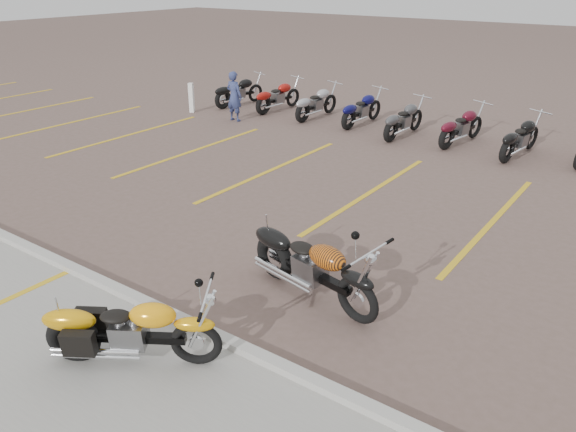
% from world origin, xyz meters
% --- Properties ---
extents(ground, '(100.00, 100.00, 0.00)m').
position_xyz_m(ground, '(0.00, 0.00, 0.00)').
color(ground, brown).
rests_on(ground, ground).
extents(concrete_apron, '(60.00, 5.00, 0.01)m').
position_xyz_m(concrete_apron, '(0.00, -4.50, 0.01)').
color(concrete_apron, '#9E9B93').
rests_on(concrete_apron, ground).
extents(curb, '(60.00, 0.18, 0.12)m').
position_xyz_m(curb, '(0.00, -2.00, 0.06)').
color(curb, '#ADAAA3').
rests_on(curb, ground).
extents(parking_stripes, '(38.00, 5.50, 0.01)m').
position_xyz_m(parking_stripes, '(0.00, 4.00, 0.00)').
color(parking_stripes, gold).
rests_on(parking_stripes, ground).
extents(yellow_cruiser, '(1.94, 1.30, 0.91)m').
position_xyz_m(yellow_cruiser, '(0.35, -2.94, 0.45)').
color(yellow_cruiser, black).
rests_on(yellow_cruiser, ground).
extents(flame_cruiser, '(2.44, 0.64, 1.01)m').
position_xyz_m(flame_cruiser, '(1.32, -0.35, 0.50)').
color(flame_cruiser, black).
rests_on(flame_cruiser, ground).
extents(person_a, '(0.58, 0.38, 1.59)m').
position_xyz_m(person_a, '(-6.66, 7.20, 0.79)').
color(person_a, navy).
rests_on(person_a, ground).
extents(bollard, '(0.20, 0.20, 1.00)m').
position_xyz_m(bollard, '(-8.63, 7.22, 0.50)').
color(bollard, white).
rests_on(bollard, ground).
extents(bg_bike_row, '(18.96, 2.05, 1.10)m').
position_xyz_m(bg_bike_row, '(1.08, 8.88, 0.55)').
color(bg_bike_row, black).
rests_on(bg_bike_row, ground).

